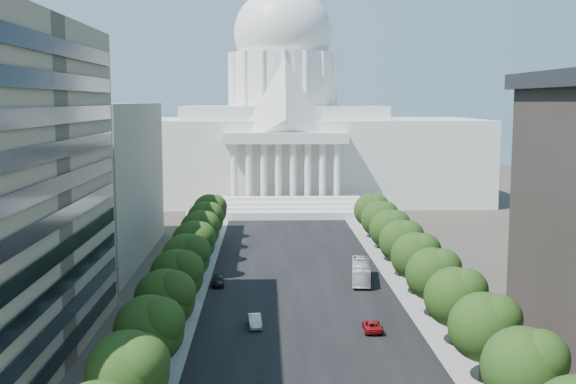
{
  "coord_description": "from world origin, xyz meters",
  "views": [
    {
      "loc": [
        -5.48,
        -38.86,
        30.43
      ],
      "look_at": [
        -1.98,
        73.13,
        16.3
      ],
      "focal_mm": 45.0,
      "sensor_mm": 36.0,
      "label": 1
    }
  ],
  "objects": [
    {
      "name": "road_asphalt",
      "position": [
        0.0,
        90.0,
        0.0
      ],
      "size": [
        30.0,
        260.0,
        0.01
      ],
      "primitive_type": "cube",
      "color": "black",
      "rests_on": "ground"
    },
    {
      "name": "sidewalk_left",
      "position": [
        -19.0,
        90.0,
        0.0
      ],
      "size": [
        8.0,
        260.0,
        0.02
      ],
      "primitive_type": "cube",
      "color": "gray",
      "rests_on": "ground"
    },
    {
      "name": "sidewalk_right",
      "position": [
        19.0,
        90.0,
        0.0
      ],
      "size": [
        8.0,
        260.0,
        0.02
      ],
      "primitive_type": "cube",
      "color": "gray",
      "rests_on": "ground"
    },
    {
      "name": "capitol",
      "position": [
        0.0,
        184.89,
        20.01
      ],
      "size": [
        120.0,
        56.0,
        73.0
      ],
      "color": "white",
      "rests_on": "ground"
    },
    {
      "name": "office_block_left_far",
      "position": [
        -48.0,
        100.0,
        15.0
      ],
      "size": [
        38.0,
        52.0,
        30.0
      ],
      "primitive_type": "cube",
      "color": "gray",
      "rests_on": "ground"
    },
    {
      "name": "tree_l_b",
      "position": [
        -17.66,
        23.81,
        6.45
      ],
      "size": [
        7.79,
        7.6,
        9.97
      ],
      "color": "#33261C",
      "rests_on": "ground"
    },
    {
      "name": "tree_l_c",
      "position": [
        -17.66,
        35.81,
        6.45
      ],
      "size": [
        7.79,
        7.6,
        9.97
      ],
      "color": "#33261C",
      "rests_on": "ground"
    },
    {
      "name": "tree_l_d",
      "position": [
        -17.66,
        47.81,
        6.45
      ],
      "size": [
        7.79,
        7.6,
        9.97
      ],
      "color": "#33261C",
      "rests_on": "ground"
    },
    {
      "name": "tree_l_e",
      "position": [
        -17.66,
        59.81,
        6.45
      ],
      "size": [
        7.79,
        7.6,
        9.97
      ],
      "color": "#33261C",
      "rests_on": "ground"
    },
    {
      "name": "tree_l_f",
      "position": [
        -17.66,
        71.81,
        6.45
      ],
      "size": [
        7.79,
        7.6,
        9.97
      ],
      "color": "#33261C",
      "rests_on": "ground"
    },
    {
      "name": "tree_l_g",
      "position": [
        -17.66,
        83.81,
        6.45
      ],
      "size": [
        7.79,
        7.6,
        9.97
      ],
      "color": "#33261C",
      "rests_on": "ground"
    },
    {
      "name": "tree_l_h",
      "position": [
        -17.66,
        95.81,
        6.45
      ],
      "size": [
        7.79,
        7.6,
        9.97
      ],
      "color": "#33261C",
      "rests_on": "ground"
    },
    {
      "name": "tree_l_i",
      "position": [
        -17.66,
        107.81,
        6.45
      ],
      "size": [
        7.79,
        7.6,
        9.97
      ],
      "color": "#33261C",
      "rests_on": "ground"
    },
    {
      "name": "tree_l_j",
      "position": [
        -17.66,
        119.81,
        6.45
      ],
      "size": [
        7.79,
        7.6,
        9.97
      ],
      "color": "#33261C",
      "rests_on": "ground"
    },
    {
      "name": "tree_r_b",
      "position": [
        18.34,
        23.81,
        6.45
      ],
      "size": [
        7.79,
        7.6,
        9.97
      ],
      "color": "#33261C",
      "rests_on": "ground"
    },
    {
      "name": "tree_r_c",
      "position": [
        18.34,
        35.81,
        6.45
      ],
      "size": [
        7.79,
        7.6,
        9.97
      ],
      "color": "#33261C",
      "rests_on": "ground"
    },
    {
      "name": "tree_r_d",
      "position": [
        18.34,
        47.81,
        6.45
      ],
      "size": [
        7.79,
        7.6,
        9.97
      ],
      "color": "#33261C",
      "rests_on": "ground"
    },
    {
      "name": "tree_r_e",
      "position": [
        18.34,
        59.81,
        6.45
      ],
      "size": [
        7.79,
        7.6,
        9.97
      ],
      "color": "#33261C",
      "rests_on": "ground"
    },
    {
      "name": "tree_r_f",
      "position": [
        18.34,
        71.81,
        6.45
      ],
      "size": [
        7.79,
        7.6,
        9.97
      ],
      "color": "#33261C",
      "rests_on": "ground"
    },
    {
      "name": "tree_r_g",
      "position": [
        18.34,
        83.81,
        6.45
      ],
      "size": [
        7.79,
        7.6,
        9.97
      ],
      "color": "#33261C",
      "rests_on": "ground"
    },
    {
      "name": "tree_r_h",
      "position": [
        18.34,
        95.81,
        6.45
      ],
      "size": [
        7.79,
        7.6,
        9.97
      ],
      "color": "#33261C",
      "rests_on": "ground"
    },
    {
      "name": "tree_r_i",
      "position": [
        18.34,
        107.81,
        6.45
      ],
      "size": [
        7.79,
        7.6,
        9.97
      ],
      "color": "#33261C",
      "rests_on": "ground"
    },
    {
      "name": "tree_r_j",
      "position": [
        18.34,
        119.81,
        6.45
      ],
      "size": [
        7.79,
        7.6,
        9.97
      ],
      "color": "#33261C",
      "rests_on": "ground"
    },
    {
      "name": "streetlight_b",
      "position": [
        19.9,
        35.0,
        5.82
      ],
      "size": [
        2.61,
        0.44,
        9.0
      ],
      "color": "gray",
      "rests_on": "ground"
    },
    {
      "name": "streetlight_c",
      "position": [
        19.9,
        60.0,
        5.82
      ],
      "size": [
        2.61,
        0.44,
        9.0
      ],
      "color": "gray",
      "rests_on": "ground"
    },
    {
      "name": "streetlight_d",
      "position": [
        19.9,
        85.0,
        5.82
      ],
      "size": [
        2.61,
        0.44,
        9.0
      ],
      "color": "gray",
      "rests_on": "ground"
    },
    {
      "name": "streetlight_e",
      "position": [
        19.9,
        110.0,
        5.82
      ],
      "size": [
        2.61,
        0.44,
        9.0
      ],
      "color": "gray",
      "rests_on": "ground"
    },
    {
      "name": "streetlight_f",
      "position": [
        19.9,
        135.0,
        5.82
      ],
      "size": [
        2.61,
        0.44,
        9.0
      ],
      "color": "gray",
      "rests_on": "ground"
    },
    {
      "name": "car_silver",
      "position": [
        -7.04,
        56.04,
        0.8
      ],
      "size": [
        2.21,
        5.04,
        1.61
      ],
      "primitive_type": "imported",
      "rotation": [
        0.0,
        0.0,
        0.11
      ],
      "color": "#A8AAB0",
      "rests_on": "ground"
    },
    {
      "name": "car_red",
      "position": [
        8.64,
        53.64,
        0.71
      ],
      "size": [
        2.49,
        5.16,
        1.42
      ],
      "primitive_type": "imported",
      "rotation": [
        0.0,
        0.0,
        3.11
      ],
      "color": "maroon",
      "rests_on": "ground"
    },
    {
      "name": "car_dark_b",
      "position": [
        -13.5,
        78.25,
        0.74
      ],
      "size": [
        2.36,
        5.23,
        1.49
      ],
      "primitive_type": "imported",
      "rotation": [
        0.0,
        0.0,
        0.06
      ],
      "color": "black",
      "rests_on": "ground"
    },
    {
      "name": "city_bus",
      "position": [
        10.63,
        80.14,
        1.75
      ],
      "size": [
        4.39,
        12.84,
        3.51
      ],
      "primitive_type": "imported",
      "rotation": [
        0.0,
        0.0,
        -0.12
      ],
      "color": "silver",
      "rests_on": "ground"
    }
  ]
}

